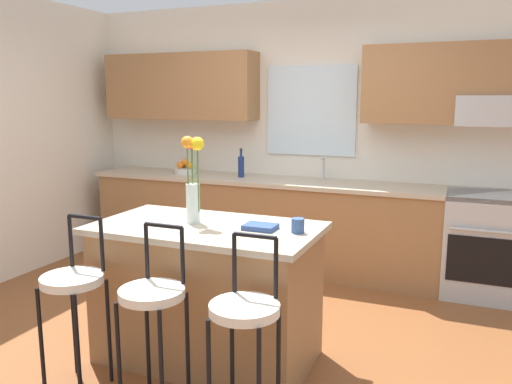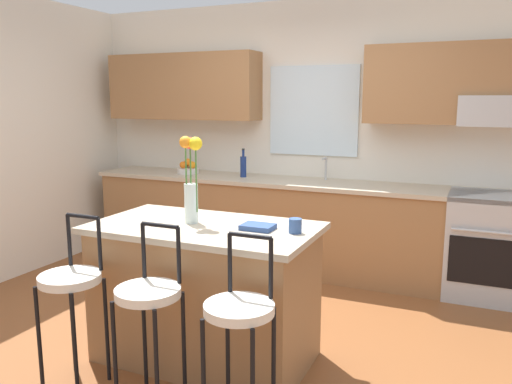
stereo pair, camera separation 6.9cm
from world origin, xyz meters
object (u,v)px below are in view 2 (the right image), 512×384
bar_stool_middle (149,301)px  mug_ceramic (295,226)px  bar_stool_far (240,318)px  bottle_olive_oil (243,166)px  bar_stool_near (71,286)px  flower_vase (191,178)px  oven_range (482,246)px  cookbook (258,227)px  fruit_bowl_oranges (188,168)px  kitchen_island (205,292)px

bar_stool_middle → mug_ceramic: 0.96m
bar_stool_far → bottle_olive_oil: size_ratio=3.51×
bar_stool_near → bar_stool_far: same height
flower_vase → mug_ceramic: bearing=2.2°
bar_stool_near → flower_vase: size_ratio=1.83×
bar_stool_far → bottle_olive_oil: 2.88m
flower_vase → bottle_olive_oil: (-0.54, 1.96, -0.18)m
bar_stool_middle → flower_vase: size_ratio=1.83×
mug_ceramic → oven_range: bearing=60.7°
cookbook → oven_range: bearing=55.6°
oven_range → bar_stool_near: 3.40m
cookbook → fruit_bowl_oranges: (-1.67, 1.94, 0.04)m
bar_stool_far → cookbook: bar_stool_far is taller
flower_vase → fruit_bowl_oranges: (-1.21, 1.96, -0.24)m
flower_vase → bottle_olive_oil: flower_vase is taller
oven_range → bar_stool_middle: 3.07m
cookbook → mug_ceramic: bearing=2.3°
bar_stool_middle → bottle_olive_oil: (-0.64, 2.59, 0.40)m
kitchen_island → bar_stool_middle: size_ratio=1.40×
kitchen_island → bar_stool_near: (-0.55, -0.62, 0.17)m
bar_stool_far → flower_vase: 1.08m
cookbook → kitchen_island: bearing=-174.5°
bar_stool_far → flower_vase: flower_vase is taller
oven_range → cookbook: (-1.31, -1.91, 0.48)m
bar_stool_middle → bar_stool_near: bearing=180.0°
bar_stool_near → kitchen_island: bearing=48.4°
fruit_bowl_oranges → bottle_olive_oil: 0.67m
flower_vase → cookbook: size_ratio=2.85×
bottle_olive_oil → flower_vase: bearing=-74.4°
oven_range → bar_stool_far: (-1.12, -2.57, 0.18)m
fruit_bowl_oranges → kitchen_island: bearing=-56.5°
bar_stool_middle → bar_stool_far: same height
oven_range → flower_vase: (-1.77, -1.93, 0.76)m
cookbook → bar_stool_middle: bearing=-119.1°
fruit_bowl_oranges → oven_range: bearing=-0.5°
cookbook → bottle_olive_oil: bearing=117.5°
bottle_olive_oil → fruit_bowl_oranges: bearing=179.8°
oven_range → fruit_bowl_oranges: size_ratio=3.83×
bar_stool_near → cookbook: (0.91, 0.66, 0.30)m
bar_stool_far → fruit_bowl_oranges: (-1.86, 2.60, 0.34)m
oven_range → bottle_olive_oil: size_ratio=3.10×
bar_stool_middle → bottle_olive_oil: size_ratio=3.51×
bar_stool_middle → fruit_bowl_oranges: fruit_bowl_oranges is taller
bar_stool_far → mug_ceramic: size_ratio=11.58×
bar_stool_middle → bar_stool_far: size_ratio=1.00×
bar_stool_far → flower_vase: (-0.65, 0.64, 0.58)m
kitchen_island → bar_stool_far: size_ratio=1.40×
cookbook → bar_stool_far: bearing=-74.2°
bar_stool_middle → bar_stool_far: 0.55m
fruit_bowl_oranges → bottle_olive_oil: size_ratio=0.81×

